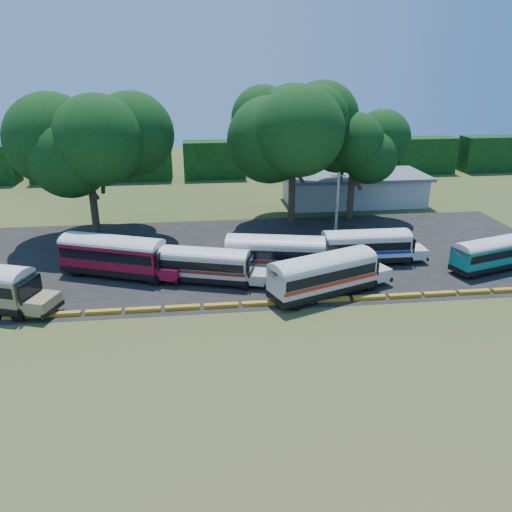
{
  "coord_description": "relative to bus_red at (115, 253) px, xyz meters",
  "views": [
    {
      "loc": [
        -2.91,
        -34.08,
        17.99
      ],
      "look_at": [
        1.86,
        6.0,
        2.22
      ],
      "focal_mm": 35.0,
      "sensor_mm": 36.0,
      "label": 1
    }
  ],
  "objects": [
    {
      "name": "bus_cream_east",
      "position": [
        14.41,
        -1.16,
        -0.12
      ],
      "size": [
        11.1,
        4.9,
        3.55
      ],
      "rotation": [
        0.0,
        0.0,
        -0.22
      ],
      "color": "black",
      "rests_on": "ground"
    },
    {
      "name": "tree_west",
      "position": [
        -3.73,
        11.38,
        7.94
      ],
      "size": [
        12.43,
        12.43,
        14.65
      ],
      "color": "#37231B",
      "rests_on": "ground"
    },
    {
      "name": "bus_white_blue",
      "position": [
        23.26,
        0.25,
        -0.27
      ],
      "size": [
        9.98,
        2.59,
        3.27
      ],
      "rotation": [
        0.0,
        0.0,
        -0.01
      ],
      "color": "black",
      "rests_on": "ground"
    },
    {
      "name": "bus_teal",
      "position": [
        34.05,
        -2.79,
        -0.37
      ],
      "size": [
        9.59,
        4.85,
        3.07
      ],
      "rotation": [
        0.0,
        0.0,
        0.29
      ],
      "color": "black",
      "rests_on": "ground"
    },
    {
      "name": "asphalt_strip",
      "position": [
        11.43,
        3.63,
        -2.11
      ],
      "size": [
        64.0,
        24.0,
        0.02
      ],
      "primitive_type": "cube",
      "color": "black",
      "rests_on": "ground"
    },
    {
      "name": "curb",
      "position": [
        10.43,
        -7.37,
        -1.97
      ],
      "size": [
        53.7,
        0.45,
        0.3
      ],
      "color": "#C18416",
      "rests_on": "ground"
    },
    {
      "name": "ground",
      "position": [
        10.43,
        -8.37,
        -2.12
      ],
      "size": [
        160.0,
        160.0,
        0.0
      ],
      "primitive_type": "plane",
      "color": "#2D4A18",
      "rests_on": "ground"
    },
    {
      "name": "bus_red",
      "position": [
        0.0,
        0.0,
        0.0
      ],
      "size": [
        11.49,
        6.64,
        3.7
      ],
      "rotation": [
        0.0,
        0.0,
        -0.37
      ],
      "color": "black",
      "rests_on": "ground"
    },
    {
      "name": "treeline_backdrop",
      "position": [
        10.43,
        39.63,
        0.88
      ],
      "size": [
        130.0,
        4.0,
        6.0
      ],
      "color": "black",
      "rests_on": "ground"
    },
    {
      "name": "tree_center",
      "position": [
        18.47,
        13.97,
        9.21
      ],
      "size": [
        12.34,
        12.34,
        15.9
      ],
      "color": "#37231B",
      "rests_on": "ground"
    },
    {
      "name": "utility_pole",
      "position": [
        21.86,
        6.48,
        1.74
      ],
      "size": [
        1.6,
        0.3,
        7.5
      ],
      "color": "gray",
      "rests_on": "ground"
    },
    {
      "name": "terminal_building",
      "position": [
        28.43,
        21.63,
        -0.09
      ],
      "size": [
        19.0,
        9.0,
        4.0
      ],
      "color": "beige",
      "rests_on": "ground"
    },
    {
      "name": "bus_white_red",
      "position": [
        17.47,
        -6.23,
        -0.08
      ],
      "size": [
        11.2,
        6.48,
        3.61
      ],
      "rotation": [
        0.0,
        0.0,
        0.37
      ],
      "color": "black",
      "rests_on": "ground"
    },
    {
      "name": "bus_cream_west",
      "position": [
        7.99,
        -2.46,
        -0.36
      ],
      "size": [
        9.74,
        5.01,
        3.12
      ],
      "rotation": [
        0.0,
        0.0,
        -0.3
      ],
      "color": "black",
      "rests_on": "ground"
    },
    {
      "name": "tree_east",
      "position": [
        25.88,
        14.69,
        6.6
      ],
      "size": [
        8.82,
        8.82,
        12.01
      ],
      "color": "#37231B",
      "rests_on": "ground"
    }
  ]
}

